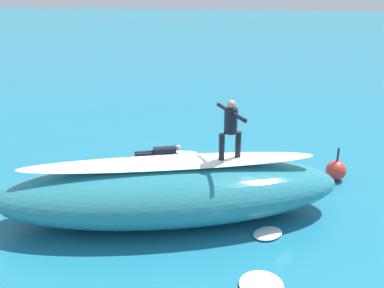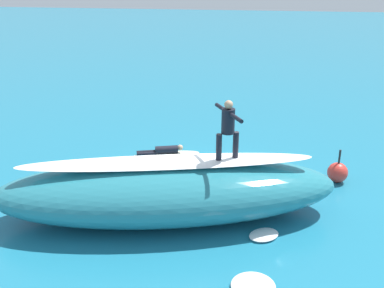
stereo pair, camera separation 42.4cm
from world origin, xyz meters
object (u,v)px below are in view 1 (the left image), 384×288
(surfboard_paddling, at_px, (165,155))
(surfer_paddling, at_px, (161,151))
(surfboard_riding, at_px, (229,160))
(surfer_riding, at_px, (231,125))
(buoy_marker, at_px, (336,170))

(surfboard_paddling, xyz_separation_m, surfer_paddling, (0.12, 0.04, 0.16))
(surfboard_riding, distance_m, surfer_riding, 0.92)
(surfboard_paddling, relative_size, surfer_paddling, 1.46)
(surfboard_riding, bearing_deg, surfer_riding, -93.16)
(surfboard_riding, relative_size, surfboard_paddling, 0.78)
(surfboard_riding, xyz_separation_m, buoy_marker, (-3.17, -2.46, -1.24))
(surfboard_riding, height_order, surfer_riding, surfer_riding)
(surfboard_riding, distance_m, buoy_marker, 4.20)
(surfboard_riding, bearing_deg, surfboard_paddling, -86.48)
(surfer_riding, height_order, surfer_paddling, surfer_riding)
(surfboard_riding, xyz_separation_m, surfer_paddling, (2.50, -3.60, -1.36))
(surfboard_paddling, bearing_deg, surfer_riding, -74.43)
(surfer_paddling, bearing_deg, surfboard_paddling, -0.00)
(surfer_riding, relative_size, surfer_paddling, 0.97)
(surfer_riding, relative_size, buoy_marker, 1.46)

